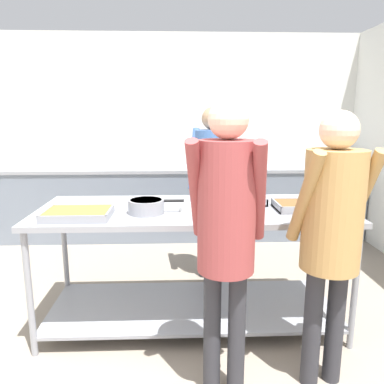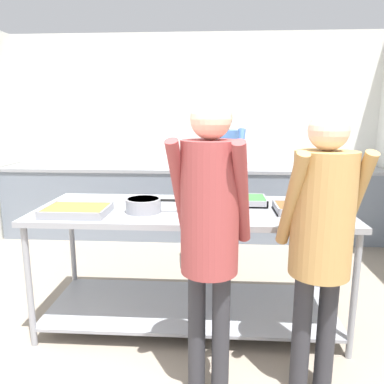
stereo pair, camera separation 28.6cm
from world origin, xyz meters
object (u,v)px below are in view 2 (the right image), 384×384
(sauce_pan, at_px, (144,205))
(water_bottle, at_px, (211,157))
(serving_tray_roast, at_px, (77,211))
(serving_tray_vegetables, at_px, (303,209))
(guest_serving_right, at_px, (322,226))
(cook_behind_counter, at_px, (220,175))
(plate_stack, at_px, (193,208))
(guest_serving_left, at_px, (210,220))
(serving_tray_greens, at_px, (240,201))

(sauce_pan, bearing_deg, water_bottle, 78.74)
(serving_tray_roast, distance_m, sauce_pan, 0.46)
(serving_tray_vegetables, relative_size, guest_serving_right, 0.24)
(serving_tray_vegetables, xyz_separation_m, cook_behind_counter, (-0.58, 0.89, 0.09))
(serving_tray_vegetables, relative_size, water_bottle, 1.31)
(guest_serving_right, distance_m, cook_behind_counter, 1.62)
(plate_stack, height_order, guest_serving_left, guest_serving_left)
(serving_tray_vegetables, xyz_separation_m, guest_serving_right, (-0.05, -0.64, 0.07))
(serving_tray_roast, bearing_deg, guest_serving_right, -17.24)
(serving_tray_vegetables, distance_m, cook_behind_counter, 1.07)
(guest_serving_right, xyz_separation_m, cook_behind_counter, (-0.53, 1.53, 0.03))
(serving_tray_roast, height_order, guest_serving_right, guest_serving_right)
(plate_stack, xyz_separation_m, serving_tray_greens, (0.35, 0.23, 0.01))
(serving_tray_greens, xyz_separation_m, guest_serving_left, (-0.22, -0.94, 0.11))
(plate_stack, height_order, guest_serving_right, guest_serving_right)
(guest_serving_right, bearing_deg, water_bottle, 102.77)
(plate_stack, height_order, water_bottle, water_bottle)
(plate_stack, height_order, serving_tray_greens, serving_tray_greens)
(plate_stack, distance_m, serving_tray_vegetables, 0.78)
(serving_tray_roast, relative_size, cook_behind_counter, 0.26)
(guest_serving_right, height_order, water_bottle, guest_serving_right)
(water_bottle, bearing_deg, cook_behind_counter, -85.35)
(serving_tray_greens, xyz_separation_m, water_bottle, (-0.26, 1.95, 0.12))
(serving_tray_roast, bearing_deg, water_bottle, 69.00)
(serving_tray_roast, xyz_separation_m, water_bottle, (0.90, 2.34, 0.12))
(cook_behind_counter, bearing_deg, serving_tray_greens, -76.99)
(plate_stack, bearing_deg, water_bottle, 87.50)
(plate_stack, relative_size, water_bottle, 0.81)
(serving_tray_roast, height_order, sauce_pan, sauce_pan)
(sauce_pan, distance_m, serving_tray_vegetables, 1.14)
(guest_serving_left, distance_m, water_bottle, 2.89)
(serving_tray_roast, relative_size, sauce_pan, 1.12)
(sauce_pan, height_order, guest_serving_left, guest_serving_left)
(serving_tray_roast, height_order, guest_serving_left, guest_serving_left)
(serving_tray_roast, xyz_separation_m, serving_tray_vegetables, (1.59, 0.16, -0.00))
(plate_stack, distance_m, water_bottle, 2.19)
(serving_tray_greens, height_order, water_bottle, water_bottle)
(sauce_pan, height_order, cook_behind_counter, cook_behind_counter)
(guest_serving_right, bearing_deg, serving_tray_greens, 113.76)
(plate_stack, xyz_separation_m, cook_behind_counter, (0.20, 0.90, 0.10))
(sauce_pan, xyz_separation_m, guest_serving_right, (1.09, -0.58, 0.04))
(guest_serving_left, height_order, cook_behind_counter, guest_serving_left)
(plate_stack, xyz_separation_m, serving_tray_vegetables, (0.78, 0.00, 0.01))
(water_bottle, bearing_deg, guest_serving_left, -89.32)
(sauce_pan, distance_m, guest_serving_right, 1.23)
(plate_stack, bearing_deg, serving_tray_greens, 33.51)
(cook_behind_counter, bearing_deg, water_bottle, 94.65)
(sauce_pan, relative_size, serving_tray_greens, 1.00)
(serving_tray_roast, xyz_separation_m, cook_behind_counter, (1.00, 1.05, 0.09))
(serving_tray_vegetables, distance_m, water_bottle, 2.29)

